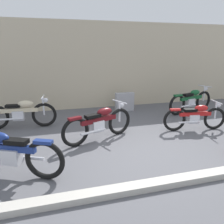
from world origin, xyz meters
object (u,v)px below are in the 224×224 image
(motorcycle_maroon, at_px, (100,123))
(motorcycle_blue, at_px, (8,153))
(stone_marker, at_px, (125,102))
(motorcycle_red, at_px, (196,117))
(motorcycle_cream, at_px, (21,113))
(motorcycle_green, at_px, (191,100))

(motorcycle_maroon, height_order, motorcycle_blue, motorcycle_blue)
(stone_marker, distance_m, motorcycle_maroon, 3.06)
(motorcycle_maroon, bearing_deg, motorcycle_red, -22.79)
(motorcycle_cream, bearing_deg, stone_marker, 21.11)
(motorcycle_cream, bearing_deg, motorcycle_green, 6.76)
(motorcycle_maroon, bearing_deg, motorcycle_green, 1.26)
(motorcycle_cream, xyz_separation_m, motorcycle_blue, (0.09, -2.85, 0.01))
(motorcycle_cream, distance_m, motorcycle_maroon, 2.66)
(motorcycle_blue, bearing_deg, motorcycle_maroon, -122.98)
(motorcycle_maroon, height_order, motorcycle_green, motorcycle_green)
(motorcycle_maroon, distance_m, motorcycle_green, 4.35)
(motorcycle_blue, bearing_deg, motorcycle_red, -140.97)
(stone_marker, relative_size, motorcycle_blue, 0.36)
(motorcycle_cream, height_order, motorcycle_maroon, motorcycle_cream)
(motorcycle_cream, relative_size, motorcycle_blue, 1.06)
(stone_marker, distance_m, motorcycle_green, 2.58)
(stone_marker, xyz_separation_m, motorcycle_maroon, (-1.59, -2.62, 0.10))
(motorcycle_maroon, xyz_separation_m, motorcycle_blue, (-2.05, -1.27, 0.01))
(motorcycle_red, bearing_deg, motorcycle_blue, -157.52)
(motorcycle_red, relative_size, motorcycle_blue, 0.95)
(motorcycle_red, height_order, motorcycle_green, motorcycle_green)
(motorcycle_maroon, relative_size, motorcycle_blue, 1.00)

